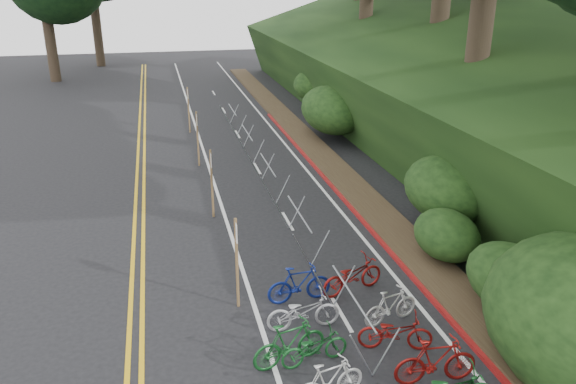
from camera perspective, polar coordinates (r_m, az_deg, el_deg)
name	(u,v)px	position (r m, az deg, el deg)	size (l,w,h in m)	color
road_markings	(217,227)	(19.49, -7.19, -3.51)	(7.47, 80.00, 0.01)	gold
red_curb	(340,194)	(22.19, 5.33, -0.18)	(0.25, 28.00, 0.10)	maroon
embankment	(432,90)	(30.57, 14.46, 10.05)	(14.30, 48.14, 9.11)	black
bike_racks_rest	(268,172)	(22.17, -2.06, 2.09)	(1.14, 23.00, 1.17)	gray
signposts_rest	(204,154)	(22.63, -8.56, 3.79)	(0.08, 18.40, 2.50)	brown
bike_front	(290,343)	(12.74, 0.16, -15.10)	(1.78, 0.50, 1.07)	#144C1E
bike_valet	(386,380)	(12.02, 9.97, -18.33)	(3.45, 9.99, 1.09)	maroon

